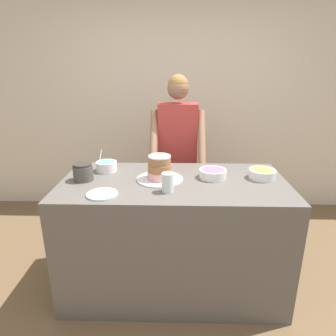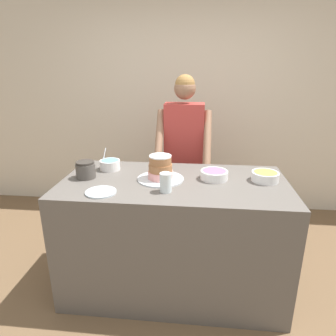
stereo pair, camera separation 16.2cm
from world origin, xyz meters
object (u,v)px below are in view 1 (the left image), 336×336
(frosting_bowl_purple, at_px, (213,173))
(ceramic_plate, at_px, (102,194))
(frosting_bowl_olive, at_px, (262,174))
(person_baker, at_px, (177,144))
(frosting_bowl_blue, at_px, (106,166))
(stoneware_jar, at_px, (83,172))
(cake, at_px, (160,170))
(drinking_glass, at_px, (168,183))

(frosting_bowl_purple, distance_m, ceramic_plate, 0.86)
(frosting_bowl_purple, xyz_separation_m, frosting_bowl_olive, (0.38, -0.00, 0.00))
(person_baker, xyz_separation_m, frosting_bowl_blue, (-0.59, -0.56, -0.05))
(frosting_bowl_purple, relative_size, frosting_bowl_blue, 1.21)
(person_baker, relative_size, stoneware_jar, 11.38)
(frosting_bowl_olive, bearing_deg, stoneware_jar, -176.90)
(frosting_bowl_blue, bearing_deg, person_baker, 43.78)
(cake, height_order, stoneware_jar, cake)
(cake, distance_m, drinking_glass, 0.24)
(person_baker, height_order, drinking_glass, person_baker)
(frosting_bowl_purple, height_order, drinking_glass, drinking_glass)
(cake, xyz_separation_m, drinking_glass, (0.07, -0.23, -0.01))
(frosting_bowl_blue, height_order, drinking_glass, frosting_bowl_blue)
(person_baker, xyz_separation_m, drinking_glass, (-0.07, -0.98, -0.02))
(frosting_bowl_purple, distance_m, frosting_bowl_olive, 0.38)
(ceramic_plate, bearing_deg, drinking_glass, 8.99)
(ceramic_plate, bearing_deg, frosting_bowl_purple, 24.04)
(cake, height_order, ceramic_plate, cake)
(person_baker, bearing_deg, frosting_bowl_purple, -68.73)
(person_baker, xyz_separation_m, cake, (-0.14, -0.75, -0.01))
(cake, xyz_separation_m, ceramic_plate, (-0.37, -0.30, -0.07))
(frosting_bowl_blue, distance_m, ceramic_plate, 0.49)
(cake, relative_size, drinking_glass, 2.63)
(person_baker, distance_m, ceramic_plate, 1.17)
(person_baker, distance_m, stoneware_jar, 1.05)
(frosting_bowl_blue, bearing_deg, drinking_glass, -38.83)
(frosting_bowl_olive, relative_size, stoneware_jar, 1.36)
(cake, bearing_deg, frosting_bowl_olive, 3.60)
(frosting_bowl_purple, relative_size, drinking_glass, 1.54)
(drinking_glass, bearing_deg, frosting_bowl_olive, 21.07)
(frosting_bowl_blue, distance_m, frosting_bowl_olive, 1.24)
(frosting_bowl_olive, bearing_deg, cake, -176.40)
(person_baker, bearing_deg, stoneware_jar, -132.78)
(frosting_bowl_olive, bearing_deg, frosting_bowl_purple, 179.82)
(person_baker, distance_m, frosting_bowl_purple, 0.75)
(frosting_bowl_purple, xyz_separation_m, stoneware_jar, (-0.99, -0.08, 0.03))
(stoneware_jar, bearing_deg, ceramic_plate, -53.14)
(stoneware_jar, bearing_deg, frosting_bowl_blue, 58.59)
(frosting_bowl_purple, bearing_deg, person_baker, 111.27)
(cake, height_order, frosting_bowl_blue, cake)
(person_baker, height_order, stoneware_jar, person_baker)
(frosting_bowl_purple, relative_size, stoneware_jar, 1.40)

